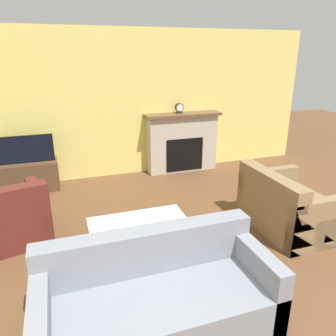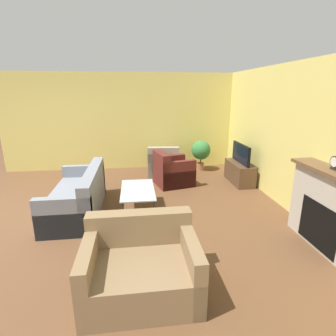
# 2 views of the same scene
# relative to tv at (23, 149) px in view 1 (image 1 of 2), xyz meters

# --- Properties ---
(wall_back) EXTENTS (8.74, 0.06, 2.70)m
(wall_back) POSITION_rel_tv_xyz_m (1.19, 0.32, 0.61)
(wall_back) COLOR #EADB72
(wall_back) RESTS_ON ground_plane
(fireplace) EXTENTS (1.50, 0.37, 1.16)m
(fireplace) POSITION_rel_tv_xyz_m (2.89, 0.13, -0.13)
(fireplace) COLOR #BCB2A3
(fireplace) RESTS_ON ground_plane
(tv_stand) EXTENTS (1.02, 0.42, 0.51)m
(tv_stand) POSITION_rel_tv_xyz_m (-0.00, 0.00, -0.49)
(tv_stand) COLOR brown
(tv_stand) RESTS_ON ground_plane
(tv) EXTENTS (0.96, 0.06, 0.47)m
(tv) POSITION_rel_tv_xyz_m (0.00, 0.00, 0.00)
(tv) COLOR black
(tv) RESTS_ON tv_stand
(couch_sectional) EXTENTS (1.94, 0.86, 0.82)m
(couch_sectional) POSITION_rel_tv_xyz_m (1.22, -3.61, -0.45)
(couch_sectional) COLOR gray
(couch_sectional) RESTS_ON ground_plane
(couch_loveseat) EXTENTS (0.95, 1.24, 0.82)m
(couch_loveseat) POSITION_rel_tv_xyz_m (3.40, -2.52, -0.45)
(couch_loveseat) COLOR #8C704C
(couch_loveseat) RESTS_ON ground_plane
(armchair_accent) EXTENTS (0.93, 0.98, 0.82)m
(armchair_accent) POSITION_rel_tv_xyz_m (-0.06, -1.67, -0.44)
(armchair_accent) COLOR #5B231E
(armchair_accent) RESTS_ON ground_plane
(coffee_table) EXTENTS (1.12, 0.61, 0.45)m
(coffee_table) POSITION_rel_tv_xyz_m (1.34, -2.52, -0.34)
(coffee_table) COLOR #333338
(coffee_table) RESTS_ON ground_plane
(mantel_clock) EXTENTS (0.16, 0.07, 0.19)m
(mantel_clock) POSITION_rel_tv_xyz_m (2.83, 0.14, 0.52)
(mantel_clock) COLOR #28231E
(mantel_clock) RESTS_ON fireplace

